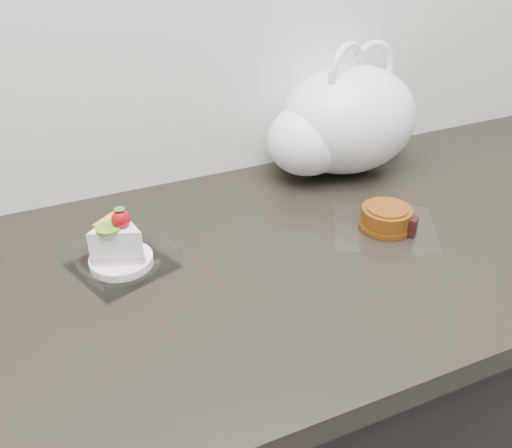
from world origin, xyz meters
TOP-DOWN VIEW (x-y plane):
  - cake_tray at (-0.13, 1.76)m, footprint 0.17×0.17m
  - mooncake_wrap at (0.31, 1.68)m, footprint 0.23×0.23m
  - plastic_bag at (0.35, 1.91)m, footprint 0.36×0.29m

SIDE VIEW (x-z plane):
  - mooncake_wrap at x=0.31m, z-range 0.90..0.94m
  - cake_tray at x=-0.13m, z-range 0.88..0.98m
  - plastic_bag at x=0.35m, z-range 0.87..1.14m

